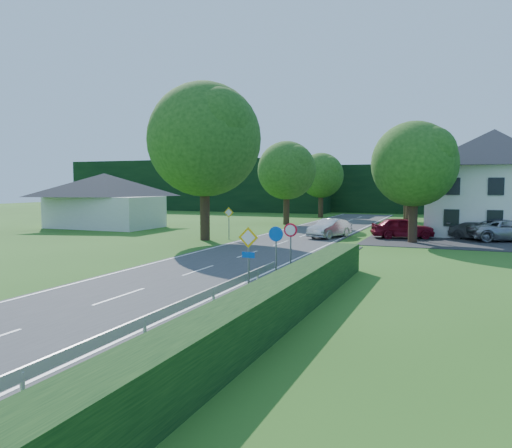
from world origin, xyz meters
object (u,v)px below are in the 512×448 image
at_px(moving_car, 330,228).
at_px(parasol, 446,224).
at_px(parked_car_grey, 479,231).
at_px(parked_car_silver_b, 508,230).
at_px(streetlight, 410,180).
at_px(motorcycle, 330,229).
at_px(parked_car_red, 403,228).

xyz_separation_m(moving_car, parasol, (8.30, 5.86, 0.18)).
distance_m(parked_car_grey, parked_car_silver_b, 1.93).
relative_size(streetlight, motorcycle, 4.86).
relative_size(parked_car_red, parasol, 2.34).
bearing_deg(parked_car_grey, streetlight, 131.03).
height_order(moving_car, parked_car_red, parked_car_red).
height_order(streetlight, motorcycle, streetlight).
bearing_deg(parked_car_red, moving_car, 89.10).
height_order(streetlight, parked_car_silver_b, streetlight).
distance_m(parked_car_silver_b, parasol, 5.46).
xyz_separation_m(streetlight, motorcycle, (-6.26, 1.10, -3.99)).
xyz_separation_m(parked_car_red, parked_car_grey, (5.43, 1.00, -0.16)).
distance_m(parked_car_red, parked_car_silver_b, 7.36).
xyz_separation_m(streetlight, parasol, (2.52, 4.73, -3.52)).
bearing_deg(moving_car, parasol, 52.69).
height_order(streetlight, parasol, streetlight).
bearing_deg(parasol, moving_car, -144.78).
xyz_separation_m(motorcycle, parked_car_red, (5.74, -0.44, 0.37)).
relative_size(streetlight, parked_car_grey, 1.82).
bearing_deg(parked_car_red, streetlight, -161.34).
bearing_deg(parked_car_red, motorcycle, 65.95).
bearing_deg(parked_car_silver_b, motorcycle, 72.77).
bearing_deg(streetlight, parked_car_red, 128.33).
xyz_separation_m(motorcycle, parasol, (8.78, 3.63, 0.47)).
bearing_deg(streetlight, motorcycle, 170.06).
height_order(moving_car, parked_car_silver_b, parked_car_silver_b).
xyz_separation_m(moving_car, parked_car_silver_b, (12.59, 2.49, 0.05)).
xyz_separation_m(streetlight, parked_car_silver_b, (6.81, 1.36, -3.65)).
distance_m(moving_car, parked_car_grey, 11.05).
height_order(parked_car_silver_b, parasol, parasol).
bearing_deg(motorcycle, streetlight, -18.47).
bearing_deg(motorcycle, parasol, 13.93).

